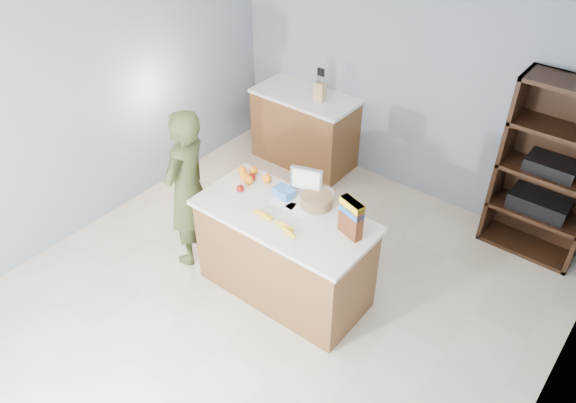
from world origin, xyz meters
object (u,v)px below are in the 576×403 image
Objects in this scene: counter_peninsula at (285,257)px; person at (187,189)px; cereal_box at (351,215)px; shelving_unit at (550,174)px; tv at (306,180)px.

counter_peninsula is 0.98× the size of person.
counter_peninsula is 0.90m from cereal_box.
counter_peninsula is 4.73× the size of cereal_box.
cereal_box is at bearing -116.79° from shelving_unit.
cereal_box is at bearing 11.53° from counter_peninsula.
tv is (1.00, 0.49, 0.26)m from person.
tv is 0.62m from cereal_box.
cereal_box is (0.59, -0.21, 0.03)m from tv.
shelving_unit is 5.45× the size of cereal_box.
counter_peninsula is at bearing 85.43° from person.
tv is 0.85× the size of cereal_box.
tv is at bearing 92.44° from counter_peninsula.
tv is at bearing 102.31° from person.
tv is at bearing -132.20° from shelving_unit.
person is at bearing -170.68° from counter_peninsula.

